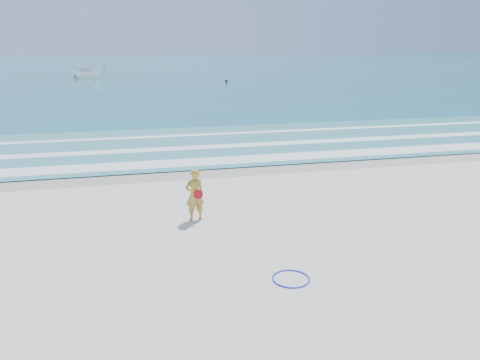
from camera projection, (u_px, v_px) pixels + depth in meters
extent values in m
plane|color=silver|center=(251.00, 272.00, 10.62)|extent=(400.00, 400.00, 0.00)
cube|color=#B2A893|center=(195.00, 171.00, 19.02)|extent=(400.00, 2.40, 0.00)
cube|color=#19727F|center=(136.00, 66.00, 108.61)|extent=(400.00, 190.00, 0.04)
cube|color=#59B7AD|center=(181.00, 145.00, 23.67)|extent=(400.00, 10.00, 0.01)
cube|color=white|center=(191.00, 162.00, 20.22)|extent=(400.00, 1.40, 0.01)
cube|color=white|center=(183.00, 148.00, 22.92)|extent=(400.00, 0.90, 0.01)
cube|color=white|center=(176.00, 136.00, 26.00)|extent=(400.00, 0.60, 0.01)
torus|color=#0C24DA|center=(291.00, 279.00, 10.30)|extent=(0.95, 0.95, 0.03)
imported|color=white|center=(89.00, 72.00, 68.30)|extent=(5.21, 2.43, 1.95)
sphere|color=black|center=(226.00, 81.00, 61.51)|extent=(0.34, 0.34, 0.34)
imported|color=gold|center=(195.00, 195.00, 13.56)|extent=(0.63, 0.48, 1.55)
cylinder|color=red|center=(198.00, 194.00, 13.39)|extent=(0.27, 0.08, 0.27)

